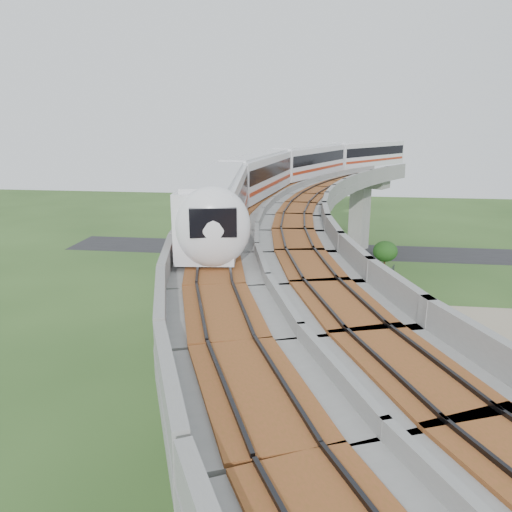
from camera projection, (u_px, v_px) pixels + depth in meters
name	position (u px, v px, depth m)	size (l,w,h in m)	color
ground	(263.00, 347.00, 38.37)	(160.00, 160.00, 0.00)	#2D4C1E
dirt_lot	(460.00, 371.00, 34.67)	(18.00, 26.00, 0.04)	gray
asphalt_road	(290.00, 250.00, 67.04)	(60.00, 8.00, 0.03)	#232326
viaduct	(317.00, 234.00, 35.48)	(19.58, 73.98, 11.40)	#99968E
metro_train	(305.00, 168.00, 49.15)	(19.81, 59.30, 3.64)	silver
fence	(394.00, 346.00, 36.93)	(3.87, 38.73, 1.50)	#2D382D
tree_0	(385.00, 251.00, 56.47)	(2.76, 2.76, 3.67)	#382314
tree_1	(362.00, 270.00, 49.26)	(2.70, 2.70, 3.74)	#382314
tree_2	(360.00, 312.00, 39.36)	(2.80, 2.80, 3.41)	#382314
tree_3	(357.00, 361.00, 31.39)	(3.11, 3.11, 3.57)	#382314
tree_4	(397.00, 452.00, 22.89)	(2.93, 2.93, 3.47)	#382314
car_white	(507.00, 427.00, 27.39)	(1.39, 3.46, 1.18)	silver
car_dark	(450.00, 321.00, 41.81)	(1.57, 3.86, 1.12)	black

